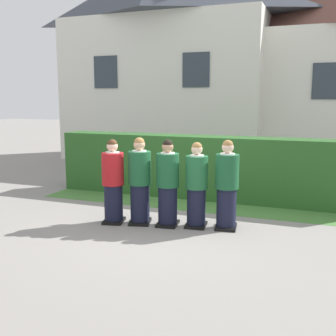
% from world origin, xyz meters
% --- Properties ---
extents(ground_plane, '(60.00, 60.00, 0.00)m').
position_xyz_m(ground_plane, '(0.00, 0.00, 0.00)').
color(ground_plane, gray).
extents(student_in_red_blazer, '(0.45, 0.53, 1.55)m').
position_xyz_m(student_in_red_blazer, '(-1.00, -0.20, 0.74)').
color(student_in_red_blazer, black).
rests_on(student_in_red_blazer, ground).
extents(student_front_row_1, '(0.47, 0.55, 1.59)m').
position_xyz_m(student_front_row_1, '(-0.52, -0.08, 0.75)').
color(student_front_row_1, black).
rests_on(student_front_row_1, ground).
extents(student_front_row_2, '(0.41, 0.49, 1.56)m').
position_xyz_m(student_front_row_2, '(0.00, -0.02, 0.74)').
color(student_front_row_2, black).
rests_on(student_front_row_2, ground).
extents(student_front_row_3, '(0.40, 0.50, 1.52)m').
position_xyz_m(student_front_row_3, '(0.50, 0.10, 0.72)').
color(student_front_row_3, black).
rests_on(student_front_row_3, ground).
extents(student_front_row_4, '(0.43, 0.53, 1.57)m').
position_xyz_m(student_front_row_4, '(1.03, 0.19, 0.75)').
color(student_front_row_4, black).
rests_on(student_front_row_4, ground).
extents(hedge, '(7.00, 0.70, 1.43)m').
position_xyz_m(hedge, '(0.00, 2.26, 0.71)').
color(hedge, '#285623').
rests_on(hedge, ground).
extents(school_building_annex, '(7.75, 3.27, 7.30)m').
position_xyz_m(school_building_annex, '(-3.09, 7.82, 3.75)').
color(school_building_annex, silver).
rests_on(school_building_annex, ground).
extents(lawn_strip, '(7.00, 0.90, 0.01)m').
position_xyz_m(lawn_strip, '(0.00, 1.46, 0.00)').
color(lawn_strip, '#477A38').
rests_on(lawn_strip, ground).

